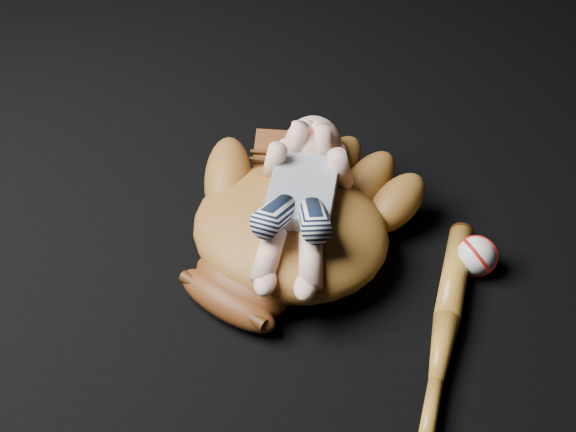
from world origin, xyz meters
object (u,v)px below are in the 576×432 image
(newborn_baby, at_px, (300,199))
(baseball_bat, at_px, (445,332))
(baseball, at_px, (476,256))
(baseball_glove, at_px, (290,223))

(newborn_baby, distance_m, baseball_bat, 0.32)
(newborn_baby, bearing_deg, baseball, 2.91)
(baseball_glove, xyz_separation_m, baseball_bat, (0.30, -0.09, -0.06))
(baseball_glove, relative_size, newborn_baby, 1.26)
(baseball, bearing_deg, baseball_glove, -164.28)
(baseball_glove, distance_m, newborn_baby, 0.06)
(newborn_baby, distance_m, baseball, 0.32)
(baseball, bearing_deg, newborn_baby, -163.50)
(baseball_glove, distance_m, baseball_bat, 0.32)
(baseball_glove, relative_size, baseball, 7.13)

